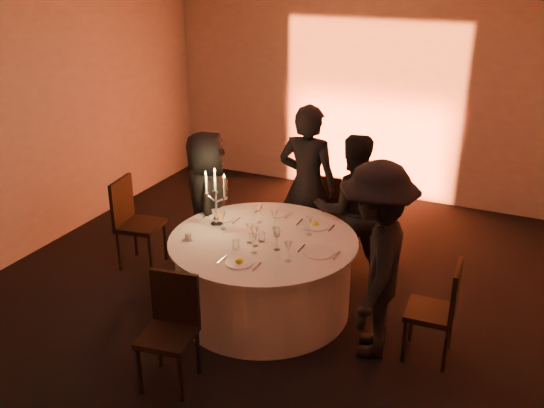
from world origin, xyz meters
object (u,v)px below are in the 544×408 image
at_px(chair_back_left, 328,204).
at_px(coffee_cup, 188,236).
at_px(chair_front, 171,323).
at_px(candelabra, 216,206).
at_px(guest_left, 208,202).
at_px(guest_back_left, 307,186).
at_px(banquet_table, 263,274).
at_px(guest_right, 375,261).
at_px(chair_back_right, 369,218).
at_px(chair_right, 440,306).
at_px(guest_back_right, 351,209).
at_px(chair_left, 133,218).

bearing_deg(chair_back_left, coffee_cup, 70.36).
xyz_separation_m(chair_back_left, chair_front, (-0.26, -2.98, 0.05)).
bearing_deg(candelabra, guest_left, 129.33).
height_order(guest_back_left, candelabra, guest_back_left).
distance_m(banquet_table, guest_back_left, 1.24).
bearing_deg(candelabra, banquet_table, -8.11).
relative_size(banquet_table, coffee_cup, 16.36).
height_order(guest_right, candelabra, guest_right).
relative_size(chair_back_right, candelabra, 1.74).
xyz_separation_m(chair_back_right, guest_right, (0.46, -1.45, 0.28)).
height_order(chair_right, chair_front, chair_front).
bearing_deg(chair_front, guest_back_right, 61.83).
xyz_separation_m(guest_left, guest_right, (2.05, -0.71, 0.09)).
bearing_deg(chair_right, chair_back_left, -140.08).
distance_m(chair_front, guest_left, 1.92).
height_order(chair_back_right, guest_back_right, guest_back_right).
xyz_separation_m(chair_right, candelabra, (-2.25, 0.15, 0.47)).
xyz_separation_m(chair_left, guest_right, (2.85, -0.44, 0.31)).
bearing_deg(candelabra, chair_right, -3.91).
bearing_deg(guest_left, chair_right, -132.36).
distance_m(chair_back_left, chair_right, 2.44).
distance_m(chair_right, chair_front, 2.25).
bearing_deg(guest_back_left, guest_right, 130.76).
height_order(guest_left, candelabra, guest_left).
distance_m(guest_back_right, coffee_cup, 1.74).
bearing_deg(chair_back_right, guest_back_right, 42.72).
relative_size(guest_left, candelabra, 2.59).
distance_m(chair_back_right, guest_left, 1.76).
height_order(guest_back_left, guest_back_right, guest_back_left).
bearing_deg(guest_back_right, guest_back_left, -46.80).
height_order(chair_back_left, chair_back_right, chair_back_right).
distance_m(banquet_table, chair_back_right, 1.44).
relative_size(chair_back_right, chair_right, 1.15).
height_order(chair_right, coffee_cup, chair_right).
height_order(guest_back_right, guest_right, guest_right).
distance_m(guest_back_left, guest_back_right, 0.59).
xyz_separation_m(chair_left, chair_back_left, (1.75, 1.48, -0.09)).
relative_size(chair_back_left, coffee_cup, 7.84).
relative_size(guest_left, guest_right, 0.90).
height_order(chair_back_right, chair_right, chair_back_right).
xyz_separation_m(guest_back_left, guest_back_right, (0.56, -0.17, -0.11)).
distance_m(chair_right, guest_back_left, 2.12).
xyz_separation_m(guest_right, coffee_cup, (-1.78, -0.11, -0.08)).
relative_size(chair_back_right, guest_left, 0.67).
relative_size(banquet_table, chair_back_right, 1.71).
distance_m(chair_left, chair_front, 2.12).
bearing_deg(chair_back_left, candelabra, 69.04).
height_order(chair_back_left, guest_left, guest_left).
distance_m(banquet_table, guest_right, 1.26).
bearing_deg(guest_back_right, chair_back_right, -141.97).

